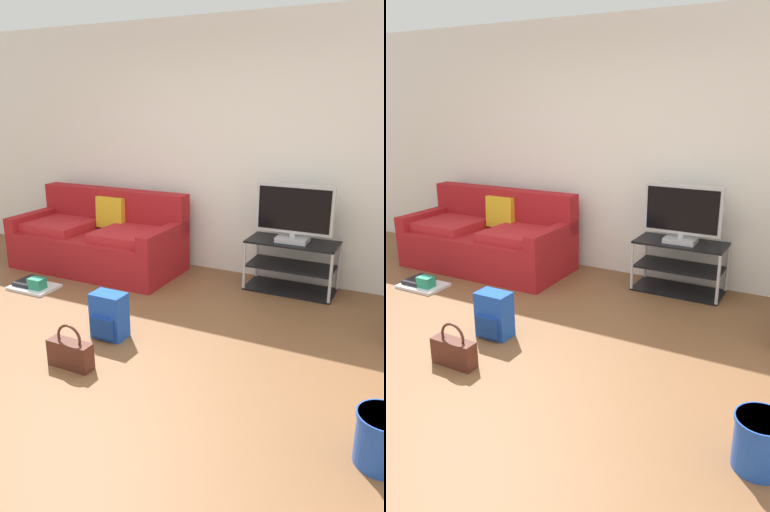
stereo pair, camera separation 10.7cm
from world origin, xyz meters
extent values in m
cube|color=brown|center=(0.00, 0.00, -0.01)|extent=(9.00, 9.80, 0.02)
cube|color=silver|center=(0.00, 2.45, 1.35)|extent=(9.00, 0.10, 2.70)
cube|color=maroon|center=(-1.29, 1.80, 0.21)|extent=(1.92, 0.91, 0.42)
cube|color=maroon|center=(-1.29, 2.16, 0.65)|extent=(1.92, 0.20, 0.46)
cube|color=maroon|center=(-2.19, 1.80, 0.50)|extent=(0.14, 0.91, 0.17)
cube|color=maroon|center=(-0.40, 1.80, 0.50)|extent=(0.14, 0.91, 0.17)
cube|color=#AF2026|center=(-1.82, 1.74, 0.47)|extent=(0.77, 0.64, 0.10)
cube|color=#AF2026|center=(-0.77, 1.74, 0.47)|extent=(0.77, 0.64, 0.10)
cube|color=gold|center=(-1.25, 2.04, 0.62)|extent=(0.36, 0.14, 0.37)
cube|color=black|center=(0.89, 2.13, 0.51)|extent=(0.90, 0.43, 0.02)
cube|color=black|center=(0.89, 2.13, 0.26)|extent=(0.86, 0.42, 0.02)
cube|color=black|center=(0.89, 2.13, 0.01)|extent=(0.90, 0.43, 0.02)
cylinder|color=#B7B7BC|center=(0.45, 1.93, 0.26)|extent=(0.03, 0.03, 0.52)
cylinder|color=#B7B7BC|center=(1.32, 1.93, 0.26)|extent=(0.03, 0.03, 0.52)
cylinder|color=#B7B7BC|center=(0.45, 2.33, 0.26)|extent=(0.03, 0.03, 0.52)
cylinder|color=#B7B7BC|center=(1.32, 2.33, 0.26)|extent=(0.03, 0.03, 0.52)
cube|color=#B2B2B7|center=(0.89, 2.11, 0.55)|extent=(0.31, 0.22, 0.05)
cube|color=#B2B2B7|center=(0.89, 2.11, 0.59)|extent=(0.05, 0.04, 0.04)
cube|color=#B2B2B7|center=(0.89, 2.11, 0.85)|extent=(0.77, 0.04, 0.48)
cube|color=black|center=(0.89, 2.09, 0.85)|extent=(0.71, 0.01, 0.42)
cube|color=blue|center=(-0.15, 0.45, 0.19)|extent=(0.28, 0.18, 0.38)
cube|color=navy|center=(-0.15, 0.35, 0.12)|extent=(0.21, 0.04, 0.17)
cylinder|color=navy|center=(-0.23, 0.56, 0.21)|extent=(0.04, 0.04, 0.31)
cylinder|color=navy|center=(-0.08, 0.56, 0.21)|extent=(0.04, 0.04, 0.31)
cube|color=#4C2319|center=(-0.13, -0.06, 0.10)|extent=(0.35, 0.12, 0.20)
torus|color=#4C2319|center=(-0.13, -0.06, 0.23)|extent=(0.21, 0.02, 0.21)
cylinder|color=blue|center=(1.99, -0.10, 0.15)|extent=(0.27, 0.27, 0.30)
cylinder|color=blue|center=(1.99, -0.10, 0.29)|extent=(0.29, 0.29, 0.02)
cube|color=silver|center=(-1.50, 0.98, 0.01)|extent=(0.47, 0.33, 0.03)
cube|color=#238466|center=(-1.42, 0.94, 0.08)|extent=(0.16, 0.12, 0.11)
cube|color=black|center=(-1.60, 1.01, 0.05)|extent=(0.22, 0.28, 0.04)
camera|label=1|loc=(2.04, -2.43, 1.84)|focal=33.56mm
camera|label=2|loc=(2.14, -2.38, 1.84)|focal=33.56mm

